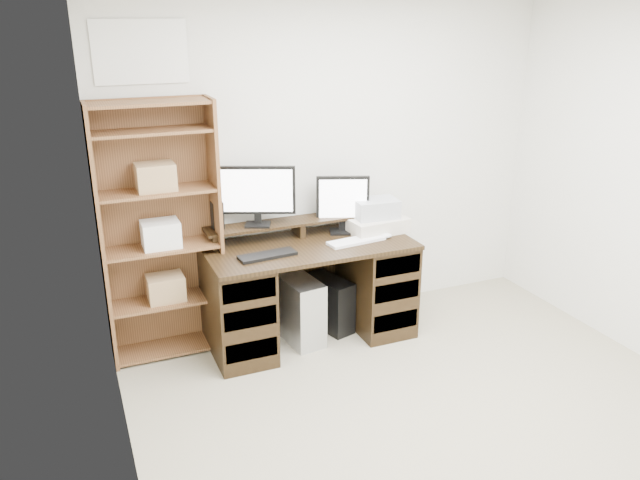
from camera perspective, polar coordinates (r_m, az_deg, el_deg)
room at (r=3.14m, az=15.99°, el=-0.50°), size 3.54×4.04×2.54m
desk at (r=4.63m, az=-1.02°, el=-4.54°), size 1.50×0.70×0.75m
riser_shelf at (r=4.64m, az=-2.00°, el=1.55°), size 1.40×0.22×0.12m
monitor_wide at (r=4.47m, az=-5.78°, el=4.34°), size 0.52×0.24×0.43m
monitor_small at (r=4.67m, az=2.09°, el=3.49°), size 0.38×0.21×0.43m
speaker at (r=4.47m, az=-9.38°, el=2.25°), size 0.08×0.08×0.20m
keyboard_black at (r=4.26m, az=-4.83°, el=-1.40°), size 0.41×0.17×0.02m
keyboard_white at (r=4.53m, az=3.33°, el=-0.07°), size 0.45×0.18×0.02m
mouse at (r=4.62m, az=6.09°, el=0.39°), size 0.09×0.07×0.03m
printer at (r=4.76m, az=5.05°, el=1.48°), size 0.46×0.36×0.11m
basket at (r=4.72m, az=5.09°, el=2.91°), size 0.34×0.26×0.14m
tower_silver at (r=4.67m, az=-2.05°, el=-6.25°), size 0.28×0.52×0.49m
tower_black at (r=4.84m, az=0.89°, el=-5.81°), size 0.28×0.44×0.41m
bookshelf at (r=4.39m, az=-14.42°, el=0.85°), size 0.80×0.30×1.80m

